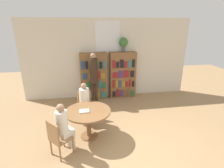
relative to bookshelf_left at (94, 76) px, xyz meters
The scene contains 12 objects.
ground_plane 3.57m from the bookshelf_left, 80.63° to the right, with size 16.00×16.00×0.00m, color #9E7A51.
wall_back 0.86m from the bookshelf_left, 19.09° to the left, with size 6.40×0.07×3.00m.
bookshelf_left is the anchor object (origin of this frame).
bookshelf_right 1.12m from the bookshelf_left, ahead, with size 1.00×0.34×1.79m.
flower_vase 1.68m from the bookshelf_left, ahead, with size 0.33×0.33×0.53m.
reading_table 2.53m from the bookshelf_left, 96.92° to the right, with size 1.14×1.14×0.75m.
chair_near_camera 3.27m from the bookshelf_left, 107.51° to the right, with size 0.56×0.56×0.88m.
chair_left_side 1.69m from the bookshelf_left, 103.98° to the right, with size 0.44×0.44×0.88m.
seated_reader_left 1.82m from the bookshelf_left, 102.06° to the right, with size 0.32×0.40×1.22m.
seated_reader_right 3.10m from the bookshelf_left, 105.81° to the right, with size 0.41×0.41×1.22m.
librarian_standing 0.56m from the bookshelf_left, 92.77° to the right, with size 0.28×0.55×1.86m.
open_book_on_table 2.57m from the bookshelf_left, 98.75° to the right, with size 0.24×0.18×0.03m.
Camera 1 is at (-0.88, -3.01, 2.81)m, focal length 28.00 mm.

